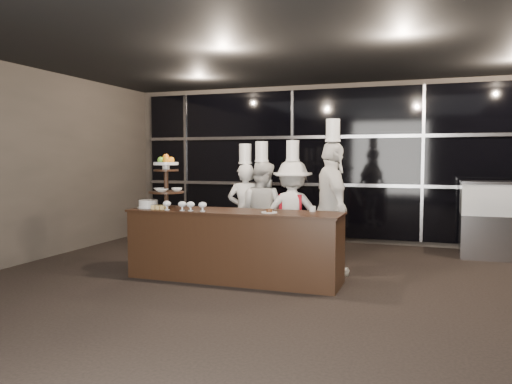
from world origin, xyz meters
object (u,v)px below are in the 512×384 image
(display_stand, at_px, (166,178))
(chef_d, at_px, (332,207))
(display_case, at_px, (511,216))
(chef_c, at_px, (292,213))
(buffet_counter, at_px, (234,245))
(chef_b, at_px, (262,211))
(chef_a, at_px, (245,210))
(layer_cake, at_px, (148,204))

(display_stand, bearing_deg, chef_d, 19.37)
(display_case, height_order, chef_c, chef_c)
(buffet_counter, xyz_separation_m, chef_b, (-0.00, 1.14, 0.33))
(display_stand, bearing_deg, buffet_counter, 0.01)
(chef_a, xyz_separation_m, chef_d, (1.43, -0.43, 0.14))
(layer_cake, relative_size, chef_c, 0.16)
(display_stand, xyz_separation_m, chef_b, (1.00, 1.14, -0.54))
(buffet_counter, relative_size, chef_d, 1.33)
(display_stand, bearing_deg, chef_b, 48.80)
(chef_d, bearing_deg, layer_cake, -161.49)
(buffet_counter, bearing_deg, display_case, 36.56)
(buffet_counter, distance_m, display_stand, 1.33)
(chef_c, relative_size, chef_d, 0.87)
(chef_a, xyz_separation_m, chef_b, (0.28, -0.04, -0.00))
(display_stand, xyz_separation_m, layer_cake, (-0.26, -0.05, -0.37))
(display_case, relative_size, chef_d, 0.71)
(buffet_counter, distance_m, display_case, 4.54)
(display_stand, bearing_deg, chef_a, 58.69)
(chef_b, height_order, chef_c, chef_c)
(display_case, distance_m, chef_b, 3.97)
(display_stand, height_order, chef_b, chef_b)
(display_stand, relative_size, layer_cake, 2.48)
(buffet_counter, height_order, chef_b, chef_b)
(chef_c, bearing_deg, chef_b, 177.50)
(buffet_counter, height_order, chef_d, chef_d)
(display_stand, distance_m, chef_b, 1.61)
(chef_d, bearing_deg, buffet_counter, -146.70)
(chef_b, bearing_deg, chef_c, -2.50)
(layer_cake, distance_m, chef_c, 2.11)
(layer_cake, relative_size, chef_a, 0.16)
(layer_cake, xyz_separation_m, display_case, (4.90, 2.75, -0.29))
(chef_b, xyz_separation_m, chef_d, (1.15, -0.38, 0.14))
(chef_a, bearing_deg, chef_c, -4.63)
(chef_d, bearing_deg, chef_b, 161.59)
(display_case, bearing_deg, display_stand, -149.80)
(buffet_counter, xyz_separation_m, chef_a, (-0.28, 1.18, 0.33))
(layer_cake, height_order, chef_d, chef_d)
(buffet_counter, xyz_separation_m, display_case, (3.65, 2.70, 0.22))
(chef_c, bearing_deg, layer_cake, -146.22)
(buffet_counter, xyz_separation_m, chef_c, (0.49, 1.12, 0.33))
(chef_c, bearing_deg, chef_d, -28.74)
(chef_a, bearing_deg, display_case, 21.18)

